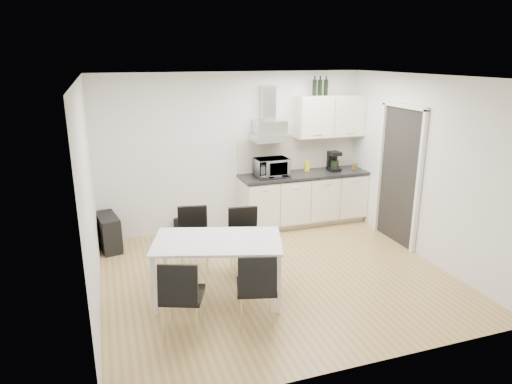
% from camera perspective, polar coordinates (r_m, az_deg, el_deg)
% --- Properties ---
extents(ground, '(4.50, 4.50, 0.00)m').
position_cam_1_polar(ground, '(6.25, 2.53, -10.38)').
color(ground, tan).
rests_on(ground, ground).
extents(wall_back, '(4.50, 0.10, 2.60)m').
position_cam_1_polar(wall_back, '(7.62, -2.77, 5.01)').
color(wall_back, silver).
rests_on(wall_back, ground).
extents(wall_front, '(4.50, 0.10, 2.60)m').
position_cam_1_polar(wall_front, '(4.08, 12.96, -5.99)').
color(wall_front, silver).
rests_on(wall_front, ground).
extents(wall_left, '(0.10, 4.00, 2.60)m').
position_cam_1_polar(wall_left, '(5.41, -20.13, -0.92)').
color(wall_left, silver).
rests_on(wall_left, ground).
extents(wall_right, '(0.10, 4.00, 2.60)m').
position_cam_1_polar(wall_right, '(6.89, 20.43, 2.71)').
color(wall_right, silver).
rests_on(wall_right, ground).
extents(ceiling, '(4.50, 4.50, 0.00)m').
position_cam_1_polar(ceiling, '(5.57, 2.88, 14.19)').
color(ceiling, white).
rests_on(ceiling, wall_back).
extents(doorway, '(0.08, 1.04, 2.10)m').
position_cam_1_polar(doorway, '(7.35, 17.35, 1.82)').
color(doorway, white).
rests_on(doorway, ground).
extents(kitchenette, '(2.22, 0.64, 2.52)m').
position_cam_1_polar(kitchenette, '(7.89, 6.11, 1.83)').
color(kitchenette, beige).
rests_on(kitchenette, ground).
extents(dining_table, '(1.69, 1.26, 0.75)m').
position_cam_1_polar(dining_table, '(5.46, -4.83, -6.74)').
color(dining_table, white).
rests_on(dining_table, ground).
extents(chair_far_left, '(0.52, 0.57, 0.88)m').
position_cam_1_polar(chair_far_left, '(6.25, -7.81, -6.07)').
color(chair_far_left, black).
rests_on(chair_far_left, ground).
extents(chair_far_right, '(0.50, 0.55, 0.88)m').
position_cam_1_polar(chair_far_right, '(6.16, -1.34, -6.27)').
color(chair_far_right, black).
rests_on(chair_far_right, ground).
extents(chair_near_left, '(0.59, 0.63, 0.88)m').
position_cam_1_polar(chair_near_left, '(4.93, -9.14, -12.69)').
color(chair_near_left, black).
rests_on(chair_near_left, ground).
extents(chair_near_right, '(0.56, 0.60, 0.88)m').
position_cam_1_polar(chair_near_right, '(5.02, 0.04, -11.88)').
color(chair_near_right, black).
rests_on(chair_near_right, ground).
extents(guitar_amp, '(0.38, 0.68, 0.53)m').
position_cam_1_polar(guitar_amp, '(7.30, -17.95, -4.81)').
color(guitar_amp, black).
rests_on(guitar_amp, ground).
extents(floor_speaker, '(0.20, 0.20, 0.27)m').
position_cam_1_polar(floor_speaker, '(7.65, -9.45, -4.26)').
color(floor_speaker, black).
rests_on(floor_speaker, ground).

